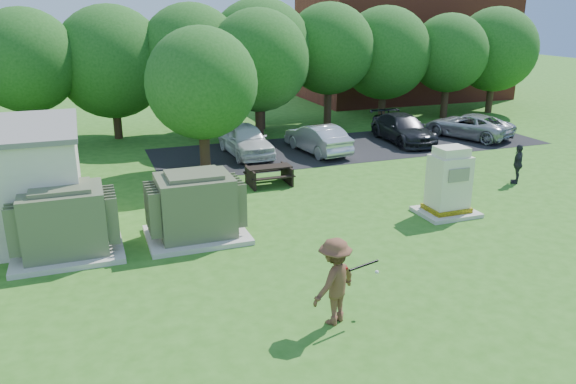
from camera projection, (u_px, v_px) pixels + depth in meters
name	position (u px, v px, depth m)	size (l,w,h in m)	color
ground	(343.00, 287.00, 14.16)	(120.00, 120.00, 0.00)	#2D6619
brick_building	(405.00, 45.00, 42.88)	(15.00, 8.00, 8.00)	maroon
parking_strip	(353.00, 146.00, 28.48)	(20.00, 6.00, 0.01)	#232326
transformer_left	(65.00, 223.00, 15.73)	(3.00, 2.40, 2.07)	beige
transformer_right	(195.00, 208.00, 16.94)	(3.00, 2.40, 2.07)	beige
generator_cabinet	(448.00, 185.00, 18.88)	(1.93, 1.58, 2.35)	beige
picnic_table	(269.00, 173.00, 22.22)	(1.77, 1.33, 0.76)	black
batter	(335.00, 281.00, 12.30)	(1.30, 0.75, 2.01)	brown
person_by_generator	(462.00, 181.00, 19.75)	(0.67, 0.44, 1.83)	black
person_walking_right	(518.00, 164.00, 22.34)	(0.93, 0.39, 1.59)	#27282D
car_white	(246.00, 140.00, 26.65)	(1.77, 4.41, 1.50)	white
car_silver_a	(318.00, 139.00, 27.08)	(1.48, 4.23, 1.40)	silver
car_dark	(403.00, 129.00, 29.28)	(1.96, 4.83, 1.40)	black
car_silver_b	(468.00, 126.00, 30.26)	(2.17, 4.70, 1.31)	#ABABAF
batting_equipment	(362.00, 267.00, 12.40)	(1.16, 0.46, 0.45)	black
tree_row	(225.00, 58.00, 29.92)	(41.30, 13.30, 7.30)	#47301E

